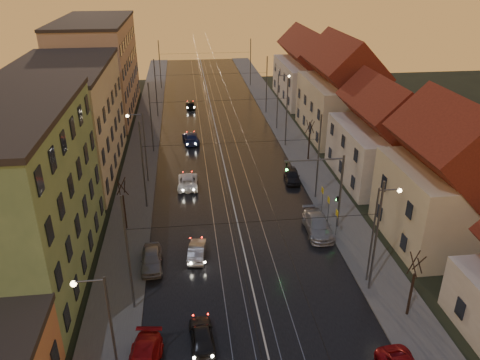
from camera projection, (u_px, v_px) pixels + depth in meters
name	position (u px, v px, depth m)	size (l,w,h in m)	color
road	(220.00, 146.00, 61.84)	(16.00, 120.00, 0.04)	black
sidewalk_left	(143.00, 149.00, 60.72)	(4.00, 120.00, 0.15)	#4C4C4C
sidewalk_right	(294.00, 143.00, 62.91)	(4.00, 120.00, 0.15)	#4C4C4C
tram_rail_0	(203.00, 147.00, 61.58)	(0.06, 120.00, 0.03)	gray
tram_rail_1	(214.00, 146.00, 61.74)	(0.06, 120.00, 0.03)	gray
tram_rail_2	(226.00, 146.00, 61.91)	(0.06, 120.00, 0.03)	gray
tram_rail_3	(236.00, 145.00, 62.07)	(0.06, 120.00, 0.03)	gray
apartment_left_1	(7.00, 202.00, 33.82)	(10.00, 18.00, 13.00)	#648856
apartment_left_2	(67.00, 122.00, 51.99)	(10.00, 20.00, 12.00)	beige
apartment_left_3	(98.00, 68.00, 73.12)	(10.00, 24.00, 14.00)	tan
house_right_1	(447.00, 184.00, 38.93)	(8.67, 10.20, 10.80)	#C3B896
house_right_2	(383.00, 139.00, 50.95)	(9.18, 12.24, 9.20)	#B9B5AB
house_right_3	(341.00, 93.00, 63.93)	(9.18, 14.28, 11.50)	#C3B896
house_right_4	(308.00, 71.00, 80.41)	(9.18, 16.32, 10.00)	#B9B5AB
catenary_pole_l_1	(128.00, 255.00, 31.15)	(0.16, 0.16, 9.00)	#595B60
catenary_pole_r_1	(376.00, 239.00, 33.03)	(0.16, 0.16, 9.00)	#595B60
catenary_pole_l_2	(143.00, 166.00, 44.62)	(0.16, 0.16, 9.00)	#595B60
catenary_pole_r_2	(318.00, 158.00, 46.50)	(0.16, 0.16, 9.00)	#595B60
catenary_pole_l_3	(151.00, 118.00, 58.09)	(0.16, 0.16, 9.00)	#595B60
catenary_pole_r_3	(287.00, 113.00, 59.97)	(0.16, 0.16, 9.00)	#595B60
catenary_pole_l_4	(156.00, 89.00, 71.56)	(0.16, 0.16, 9.00)	#595B60
catenary_pole_r_4	(267.00, 85.00, 73.44)	(0.16, 0.16, 9.00)	#595B60
catenary_pole_l_5	(160.00, 65.00, 87.73)	(0.16, 0.16, 9.00)	#595B60
catenary_pole_r_5	(250.00, 63.00, 89.61)	(0.16, 0.16, 9.00)	#595B60
street_lamp_0	(105.00, 325.00, 24.65)	(1.75, 0.32, 8.00)	#595B60
street_lamp_1	(378.00, 226.00, 33.82)	(1.75, 0.32, 8.00)	#595B60
street_lamp_2	(142.00, 141.00, 49.79)	(1.75, 0.32, 8.00)	#595B60
street_lamp_3	(280.00, 96.00, 66.15)	(1.75, 0.32, 8.00)	#595B60
traffic_light_mast	(330.00, 183.00, 41.00)	(5.30, 0.32, 7.20)	#595B60
bare_tree_0	(124.00, 205.00, 41.72)	(1.09, 1.09, 5.11)	black
bare_tree_1	(412.00, 286.00, 31.37)	(1.09, 1.09, 5.11)	black
bare_tree_2	(309.00, 141.00, 56.54)	(1.09, 1.09, 5.11)	black
driving_car_0	(202.00, 336.00, 29.80)	(1.52, 3.77, 1.28)	black
driving_car_1	(197.00, 251.00, 38.55)	(1.30, 3.73, 1.23)	gray
driving_car_2	(188.00, 181.00, 50.64)	(2.12, 4.59, 1.28)	white
driving_car_3	(191.00, 138.00, 62.81)	(1.96, 4.81, 1.40)	navy
driving_car_4	(190.00, 105.00, 77.39)	(1.44, 3.59, 1.22)	black
parked_left_3	(152.00, 259.00, 37.31)	(1.67, 4.14, 1.41)	gray
parked_right_1	(318.00, 225.00, 41.99)	(2.13, 5.24, 1.52)	#A3A4A9
parked_right_2	(292.00, 176.00, 51.81)	(1.59, 3.96, 1.35)	black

